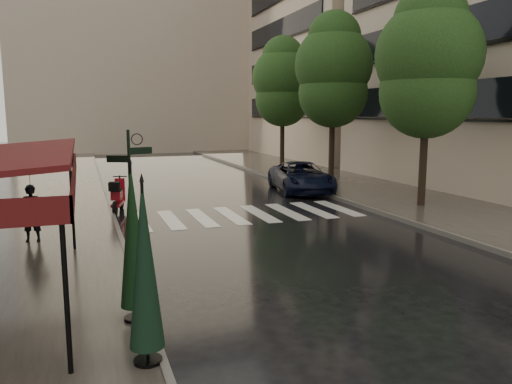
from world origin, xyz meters
TOP-DOWN VIEW (x-y plane):
  - ground at (0.00, 0.00)m, footprint 120.00×120.00m
  - sidewalk_near at (-4.50, 12.00)m, footprint 6.00×60.00m
  - sidewalk_far at (10.25, 12.00)m, footprint 5.50×60.00m
  - curb_near at (-1.45, 12.00)m, footprint 0.12×60.00m
  - curb_far at (7.45, 12.00)m, footprint 0.12×60.00m
  - crosswalk at (2.98, 6.00)m, footprint 7.85×3.20m
  - signpost at (-1.19, 3.00)m, footprint 1.17×0.29m
  - haussmann_far at (16.50, 26.00)m, footprint 8.00×16.00m
  - backdrop_building at (3.00, 38.00)m, footprint 22.00×6.00m
  - tree_near at (9.60, 5.00)m, footprint 3.80×3.80m
  - tree_mid at (9.50, 12.00)m, footprint 3.80×3.80m
  - tree_far at (9.70, 19.00)m, footprint 3.80×3.80m
  - pedestrian_with_umbrella at (-3.69, 3.92)m, footprint 1.06×1.07m
  - scooter at (-1.22, 7.85)m, footprint 0.75×1.86m
  - parked_car at (7.00, 10.14)m, footprint 2.96×5.13m
  - parasol_front at (-1.65, -2.26)m, footprint 0.48×0.48m
  - parasol_back at (-1.65, -3.80)m, footprint 0.48×0.48m

SIDE VIEW (x-z plane):
  - ground at x=0.00m, z-range 0.00..0.00m
  - crosswalk at x=2.98m, z-range 0.00..0.01m
  - sidewalk_near at x=-4.50m, z-range 0.00..0.12m
  - sidewalk_far at x=10.25m, z-range 0.00..0.12m
  - curb_near at x=-1.45m, z-range -0.01..0.15m
  - curb_far at x=7.45m, z-range -0.01..0.15m
  - scooter at x=-1.22m, z-range -0.04..1.20m
  - parked_car at x=7.00m, z-range 0.00..1.34m
  - parasol_back at x=-1.65m, z-range 0.22..2.79m
  - parasol_front at x=-1.65m, z-range 0.22..2.88m
  - pedestrian_with_umbrella at x=-3.69m, z-range 0.52..2.90m
  - signpost at x=-1.19m, z-range 0.28..3.38m
  - tree_near at x=9.60m, z-range 1.33..9.31m
  - tree_far at x=9.70m, z-range 1.37..9.54m
  - tree_mid at x=9.50m, z-range 1.42..9.76m
  - haussmann_far at x=16.50m, z-range 0.00..18.50m
  - backdrop_building at x=3.00m, z-range 0.00..20.00m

